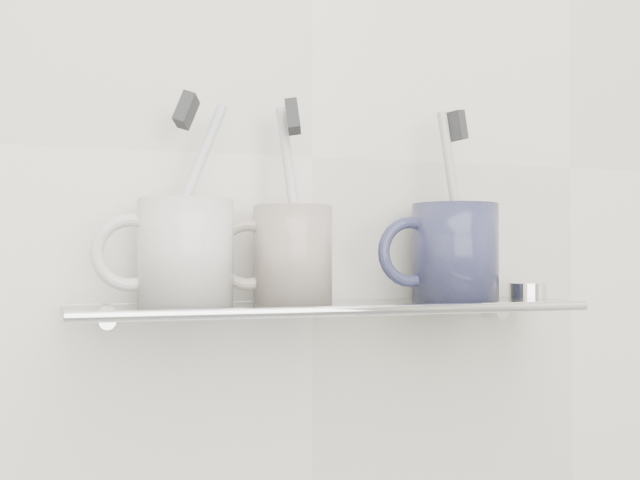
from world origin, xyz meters
name	(u,v)px	position (x,y,z in m)	size (l,w,h in m)	color
wall_back	(313,157)	(0.00, 1.10, 1.25)	(2.50, 2.50, 0.00)	silver
shelf_glass	(332,307)	(0.00, 1.04, 1.10)	(0.50, 0.12, 0.01)	silver
shelf_rail	(353,311)	(0.00, 0.98, 1.10)	(0.01, 0.01, 0.50)	silver
bracket_left	(106,320)	(-0.21, 1.09, 1.09)	(0.02, 0.02, 0.03)	silver
bracket_right	(496,311)	(0.21, 1.09, 1.09)	(0.02, 0.02, 0.03)	silver
mug_left	(186,252)	(-0.14, 1.04, 1.15)	(0.09, 0.09, 0.10)	white
mug_left_handle	(130,252)	(-0.19, 1.04, 1.15)	(0.07, 0.07, 0.01)	white
toothbrush_left	(186,196)	(-0.14, 1.04, 1.20)	(0.01, 0.01, 0.19)	silver
bristles_left	(186,110)	(-0.14, 1.04, 1.28)	(0.01, 0.02, 0.03)	#2B2C2D
mug_center	(293,255)	(-0.04, 1.04, 1.15)	(0.08, 0.08, 0.09)	silver
mug_center_handle	(248,255)	(-0.08, 1.04, 1.15)	(0.07, 0.07, 0.01)	silver
toothbrush_center	(293,199)	(-0.04, 1.04, 1.20)	(0.01, 0.01, 0.19)	silver
bristles_center	(293,117)	(-0.04, 1.04, 1.28)	(0.01, 0.02, 0.03)	#2B2C2D
mug_right	(455,252)	(0.14, 1.04, 1.15)	(0.09, 0.09, 0.10)	#1F223E
mug_right_handle	(411,252)	(0.09, 1.04, 1.15)	(0.07, 0.07, 0.01)	#1F223E
toothbrush_right	(455,203)	(0.14, 1.04, 1.20)	(0.01, 0.01, 0.19)	#BDB59B
bristles_right	(455,126)	(0.14, 1.04, 1.28)	(0.01, 0.02, 0.03)	#2B2C2D
chrome_cap	(528,291)	(0.22, 1.04, 1.11)	(0.04, 0.04, 0.02)	silver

